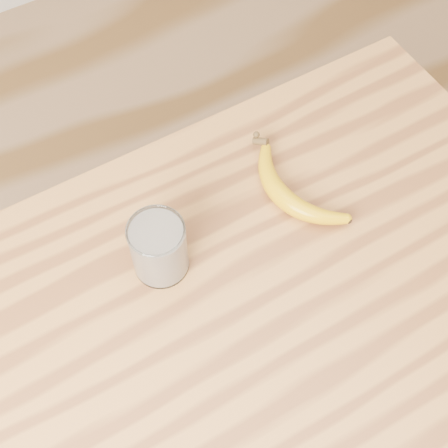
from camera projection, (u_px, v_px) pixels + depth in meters
room at (241, 168)px, 0.52m from camera, size 4.04×4.04×2.70m
table at (233, 376)px, 1.02m from camera, size 1.20×0.80×0.90m
smoothie_glass at (159, 248)px, 0.93m from camera, size 0.09×0.09×0.11m
banana at (284, 199)px, 1.02m from camera, size 0.16×0.30×0.03m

